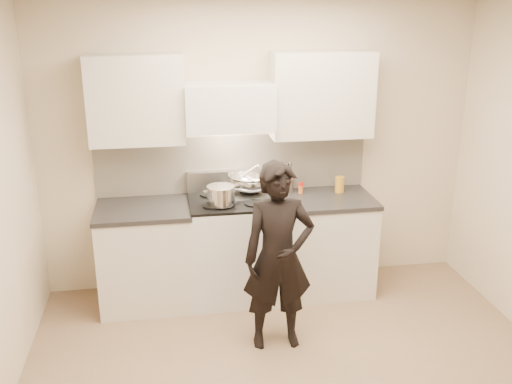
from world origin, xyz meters
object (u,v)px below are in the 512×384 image
counter_right (321,243)px  wok (251,180)px  utensil_crock (288,182)px  person (278,257)px  stove (233,248)px

counter_right → wok: (-0.64, 0.14, 0.61)m
wok → utensil_crock: bearing=11.3°
wok → person: 1.03m
utensil_crock → person: (-0.30, -1.05, -0.25)m
utensil_crock → wok: bearing=-168.7°
stove → wok: (0.19, 0.14, 0.60)m
counter_right → utensil_crock: utensil_crock is taller
stove → wok: 0.64m
utensil_crock → person: size_ratio=0.18×
utensil_crock → stove: bearing=-158.7°
counter_right → person: (-0.58, -0.83, 0.29)m
counter_right → utensil_crock: 0.65m
counter_right → person: 1.05m
wok → utensil_crock: size_ratio=1.80×
counter_right → utensil_crock: bearing=141.8°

